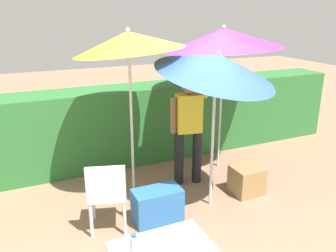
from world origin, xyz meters
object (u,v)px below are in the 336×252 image
Objects in this scene: umbrella_yellow at (217,65)px; crate_cardboard at (247,180)px; cooler_box at (157,205)px; person_vendor at (189,124)px; chair_plastic at (107,192)px; umbrella_orange at (224,39)px; bottle_water at (134,249)px; umbrella_rainbow at (128,42)px.

umbrella_yellow reaches higher than crate_cardboard.
person_vendor is at bearing 42.86° from cooler_box.
umbrella_yellow is at bearing 1.19° from chair_plastic.
umbrella_orange reaches higher than bottle_water.
person_vendor is 2.11× the size of chair_plastic.
umbrella_rainbow is 9.83× the size of bottle_water.
umbrella_rainbow reaches higher than umbrella_orange.
bottle_water is at bearing -96.39° from chair_plastic.
person_vendor is 7.83× the size of bottle_water.
cooler_box reaches higher than crate_cardboard.
person_vendor reaches higher than crate_cardboard.
person_vendor reaches higher than bottle_water.
umbrella_orange reaches higher than crate_cardboard.
cooler_box is (-0.81, -0.75, -0.72)m from person_vendor.
umbrella_yellow is at bearing -36.18° from umbrella_rainbow.
person_vendor is 2.71m from bottle_water.
chair_plastic is at bearing -128.57° from umbrella_rainbow.
chair_plastic is (-1.42, -0.70, -0.42)m from person_vendor.
person_vendor is (-0.73, -0.31, -1.15)m from umbrella_orange.
person_vendor is 4.53× the size of crate_cardboard.
umbrella_orange is at bearing 25.24° from chair_plastic.
crate_cardboard is at bearing 4.72° from cooler_box.
person_vendor is (0.87, 0.02, -1.20)m from umbrella_rainbow.
bottle_water reaches higher than cooler_box.
umbrella_orange is 2.62× the size of chair_plastic.
umbrella_yellow is 1.78m from crate_cardboard.
umbrella_yellow is 5.40× the size of crate_cardboard.
chair_plastic is at bearing -154.76° from umbrella_orange.
cooler_box is at bearing -175.28° from crate_cardboard.
umbrella_yellow is 1.86m from cooler_box.
chair_plastic is (-2.14, -1.01, -1.58)m from umbrella_orange.
crate_cardboard is 2.78m from bottle_water.
person_vendor is 3.14× the size of cooler_box.
umbrella_rainbow reaches higher than bottle_water.
crate_cardboard is (2.04, 0.07, -0.31)m from chair_plastic.
umbrella_yellow is at bearing -88.57° from person_vendor.
umbrella_yellow is at bearing -176.35° from crate_cardboard.
umbrella_orange reaches higher than cooler_box.
bottle_water is (-0.71, -2.18, -1.28)m from umbrella_rainbow.
umbrella_orange is at bearing 47.40° from bottle_water.
umbrella_orange is 1.24× the size of person_vendor.
bottle_water is at bearing -108.04° from umbrella_rainbow.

